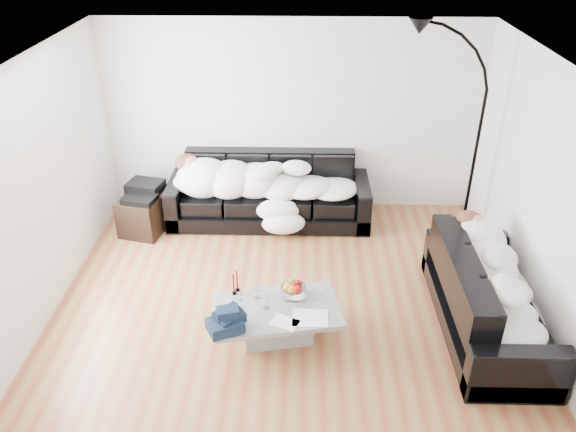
{
  "coord_description": "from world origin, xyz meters",
  "views": [
    {
      "loc": [
        0.13,
        -4.91,
        3.88
      ],
      "look_at": [
        0.0,
        0.3,
        0.9
      ],
      "focal_mm": 35.0,
      "sensor_mm": 36.0,
      "label": 1
    }
  ],
  "objects_px": {
    "sofa_right": "(489,294)",
    "wine_glass_a": "(257,291)",
    "sleeper_right": "(493,276)",
    "coffee_table": "(277,322)",
    "sofa_back": "(269,191)",
    "floor_lamp": "(476,153)",
    "av_cabinet": "(147,211)",
    "stereo": "(143,190)",
    "fruit_bowl": "(294,288)",
    "shoes": "(280,327)",
    "wine_glass_b": "(241,301)",
    "sleeper_back": "(268,178)",
    "candle_left": "(234,284)",
    "wine_glass_c": "(266,300)",
    "candle_right": "(237,281)"
  },
  "relations": [
    {
      "from": "coffee_table",
      "to": "wine_glass_c",
      "type": "distance_m",
      "value": 0.29
    },
    {
      "from": "coffee_table",
      "to": "wine_glass_b",
      "type": "relative_size",
      "value": 7.7
    },
    {
      "from": "sofa_back",
      "to": "wine_glass_c",
      "type": "height_order",
      "value": "sofa_back"
    },
    {
      "from": "sofa_right",
      "to": "floor_lamp",
      "type": "relative_size",
      "value": 0.86
    },
    {
      "from": "sofa_back",
      "to": "coffee_table",
      "type": "relative_size",
      "value": 2.18
    },
    {
      "from": "sleeper_right",
      "to": "av_cabinet",
      "type": "xyz_separation_m",
      "value": [
        -3.94,
        1.89,
        -0.39
      ]
    },
    {
      "from": "wine_glass_a",
      "to": "av_cabinet",
      "type": "xyz_separation_m",
      "value": [
        -1.61,
        1.94,
        -0.19
      ]
    },
    {
      "from": "coffee_table",
      "to": "wine_glass_a",
      "type": "relative_size",
      "value": 7.22
    },
    {
      "from": "wine_glass_b",
      "to": "candle_right",
      "type": "relative_size",
      "value": 0.67
    },
    {
      "from": "stereo",
      "to": "av_cabinet",
      "type": "bearing_deg",
      "value": 0.0
    },
    {
      "from": "coffee_table",
      "to": "candle_left",
      "type": "relative_size",
      "value": 5.16
    },
    {
      "from": "sleeper_back",
      "to": "candle_right",
      "type": "bearing_deg",
      "value": -95.81
    },
    {
      "from": "sofa_back",
      "to": "candle_right",
      "type": "height_order",
      "value": "sofa_back"
    },
    {
      "from": "sofa_right",
      "to": "wine_glass_a",
      "type": "bearing_deg",
      "value": 91.14
    },
    {
      "from": "av_cabinet",
      "to": "sleeper_right",
      "type": "bearing_deg",
      "value": -11.74
    },
    {
      "from": "sleeper_right",
      "to": "shoes",
      "type": "distance_m",
      "value": 2.18
    },
    {
      "from": "sleeper_back",
      "to": "fruit_bowl",
      "type": "bearing_deg",
      "value": -80.06
    },
    {
      "from": "coffee_table",
      "to": "wine_glass_c",
      "type": "relative_size",
      "value": 6.47
    },
    {
      "from": "wine_glass_a",
      "to": "floor_lamp",
      "type": "relative_size",
      "value": 0.07
    },
    {
      "from": "wine_glass_a",
      "to": "stereo",
      "type": "bearing_deg",
      "value": 129.79
    },
    {
      "from": "sofa_right",
      "to": "wine_glass_c",
      "type": "height_order",
      "value": "sofa_right"
    },
    {
      "from": "wine_glass_c",
      "to": "candle_right",
      "type": "distance_m",
      "value": 0.42
    },
    {
      "from": "sofa_back",
      "to": "wine_glass_b",
      "type": "bearing_deg",
      "value": -93.41
    },
    {
      "from": "stereo",
      "to": "sofa_right",
      "type": "bearing_deg",
      "value": -12.86
    },
    {
      "from": "wine_glass_a",
      "to": "candle_left",
      "type": "height_order",
      "value": "candle_left"
    },
    {
      "from": "wine_glass_a",
      "to": "fruit_bowl",
      "type": "bearing_deg",
      "value": 10.07
    },
    {
      "from": "sofa_back",
      "to": "wine_glass_a",
      "type": "bearing_deg",
      "value": -89.92
    },
    {
      "from": "sofa_back",
      "to": "sofa_right",
      "type": "relative_size",
      "value": 1.29
    },
    {
      "from": "fruit_bowl",
      "to": "av_cabinet",
      "type": "xyz_separation_m",
      "value": [
        -1.98,
        1.87,
        -0.19
      ]
    },
    {
      "from": "sleeper_right",
      "to": "stereo",
      "type": "height_order",
      "value": "sleeper_right"
    },
    {
      "from": "sofa_back",
      "to": "shoes",
      "type": "height_order",
      "value": "sofa_back"
    },
    {
      "from": "floor_lamp",
      "to": "wine_glass_c",
      "type": "bearing_deg",
      "value": -125.68
    },
    {
      "from": "sofa_right",
      "to": "av_cabinet",
      "type": "distance_m",
      "value": 4.37
    },
    {
      "from": "candle_right",
      "to": "floor_lamp",
      "type": "distance_m",
      "value": 3.27
    },
    {
      "from": "sleeper_right",
      "to": "coffee_table",
      "type": "xyz_separation_m",
      "value": [
        -2.12,
        -0.2,
        -0.46
      ]
    },
    {
      "from": "sleeper_right",
      "to": "coffee_table",
      "type": "bearing_deg",
      "value": 95.49
    },
    {
      "from": "sofa_back",
      "to": "candle_left",
      "type": "bearing_deg",
      "value": -96.29
    },
    {
      "from": "candle_left",
      "to": "shoes",
      "type": "xyz_separation_m",
      "value": [
        0.47,
        -0.15,
        -0.42
      ]
    },
    {
      "from": "sleeper_back",
      "to": "wine_glass_c",
      "type": "distance_m",
      "value": 2.33
    },
    {
      "from": "wine_glass_b",
      "to": "shoes",
      "type": "distance_m",
      "value": 0.54
    },
    {
      "from": "sleeper_back",
      "to": "candle_right",
      "type": "distance_m",
      "value": 2.06
    },
    {
      "from": "fruit_bowl",
      "to": "shoes",
      "type": "height_order",
      "value": "fruit_bowl"
    },
    {
      "from": "shoes",
      "to": "wine_glass_c",
      "type": "bearing_deg",
      "value": -147.4
    },
    {
      "from": "candle_left",
      "to": "stereo",
      "type": "height_order",
      "value": "stereo"
    },
    {
      "from": "sleeper_back",
      "to": "floor_lamp",
      "type": "bearing_deg",
      "value": -8.85
    },
    {
      "from": "sofa_back",
      "to": "fruit_bowl",
      "type": "bearing_deg",
      "value": -80.29
    },
    {
      "from": "candle_right",
      "to": "floor_lamp",
      "type": "xyz_separation_m",
      "value": [
        2.72,
        1.65,
        0.73
      ]
    },
    {
      "from": "coffee_table",
      "to": "stereo",
      "type": "xyz_separation_m",
      "value": [
        -1.82,
        2.1,
        0.39
      ]
    },
    {
      "from": "floor_lamp",
      "to": "av_cabinet",
      "type": "bearing_deg",
      "value": -166.66
    },
    {
      "from": "sleeper_right",
      "to": "coffee_table",
      "type": "relative_size",
      "value": 1.45
    }
  ]
}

